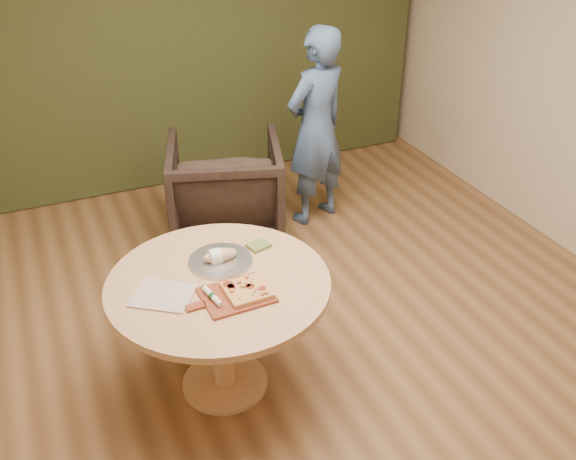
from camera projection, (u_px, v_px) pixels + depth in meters
The scene contains 12 objects.
room_shell at pixel (306, 166), 3.11m from camera, with size 5.04×6.04×2.84m.
curtain at pixel (161, 29), 5.38m from camera, with size 4.80×0.14×2.78m, color #2C3317.
pedestal_table at pixel (220, 302), 3.48m from camera, with size 1.20×1.20×0.75m.
pizza_paddle at pixel (235, 296), 3.28m from camera, with size 0.45×0.29×0.01m.
flatbread_pizza at pixel (247, 290), 3.29m from camera, with size 0.23×0.23×0.04m.
cutlery_roll at pixel (212, 296), 3.24m from camera, with size 0.06×0.20×0.03m.
newspaper at pixel (163, 295), 3.29m from camera, with size 0.30×0.25×0.01m, color white.
serving_tray at pixel (221, 261), 3.55m from camera, with size 0.36×0.36×0.02m.
bread_roll at pixel (219, 256), 3.53m from camera, with size 0.19×0.09×0.09m.
green_packet at pixel (259, 245), 3.68m from camera, with size 0.12×0.10×0.02m, color #4E602B.
armchair at pixel (225, 185), 5.03m from camera, with size 0.86×0.80×0.88m, color black.
person_standing at pixel (316, 128), 5.08m from camera, with size 0.59×0.39×1.61m, color #445E8C.
Camera 1 is at (-1.21, -2.55, 2.74)m, focal length 40.00 mm.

